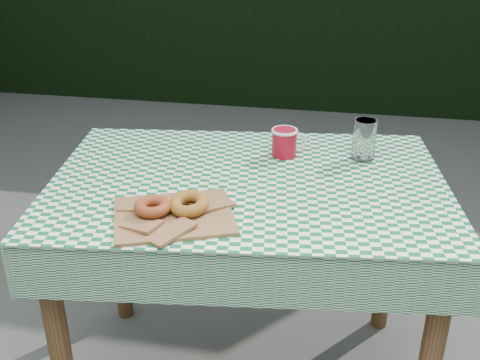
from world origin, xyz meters
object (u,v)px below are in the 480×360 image
(table, at_px, (247,289))
(drinking_glass, at_px, (364,140))
(paper_bag, at_px, (174,215))
(coffee_mug, at_px, (284,143))

(table, bearing_deg, drinking_glass, 26.43)
(table, relative_size, paper_bag, 3.75)
(paper_bag, bearing_deg, drinking_glass, 44.07)
(paper_bag, bearing_deg, table, 58.78)
(table, height_order, coffee_mug, coffee_mug)
(coffee_mug, bearing_deg, drinking_glass, -22.22)
(paper_bag, xyz_separation_m, drinking_glass, (0.47, 0.46, 0.06))
(coffee_mug, distance_m, drinking_glass, 0.24)
(table, distance_m, coffee_mug, 0.47)
(paper_bag, bearing_deg, coffee_mug, 62.49)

